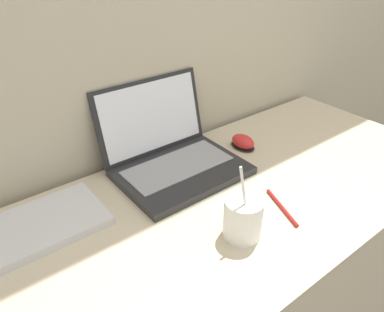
{
  "coord_description": "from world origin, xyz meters",
  "views": [
    {
      "loc": [
        -0.6,
        -0.24,
        1.31
      ],
      "look_at": [
        -0.09,
        0.41,
        0.82
      ],
      "focal_mm": 35.0,
      "sensor_mm": 36.0,
      "label": 1
    }
  ],
  "objects_px": {
    "computer_mouse": "(243,142)",
    "pen": "(282,207)",
    "drink_cup": "(243,217)",
    "laptop": "(171,152)"
  },
  "relations": [
    {
      "from": "computer_mouse",
      "to": "pen",
      "type": "height_order",
      "value": "computer_mouse"
    },
    {
      "from": "drink_cup",
      "to": "computer_mouse",
      "type": "bearing_deg",
      "value": 45.22
    },
    {
      "from": "drink_cup",
      "to": "computer_mouse",
      "type": "distance_m",
      "value": 0.39
    },
    {
      "from": "computer_mouse",
      "to": "pen",
      "type": "relative_size",
      "value": 0.62
    },
    {
      "from": "laptop",
      "to": "pen",
      "type": "relative_size",
      "value": 2.47
    },
    {
      "from": "laptop",
      "to": "computer_mouse",
      "type": "height_order",
      "value": "laptop"
    },
    {
      "from": "pen",
      "to": "drink_cup",
      "type": "bearing_deg",
      "value": -178.14
    },
    {
      "from": "laptop",
      "to": "computer_mouse",
      "type": "distance_m",
      "value": 0.25
    },
    {
      "from": "computer_mouse",
      "to": "pen",
      "type": "bearing_deg",
      "value": -116.58
    },
    {
      "from": "computer_mouse",
      "to": "pen",
      "type": "xyz_separation_m",
      "value": [
        -0.14,
        -0.27,
        -0.01
      ]
    }
  ]
}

